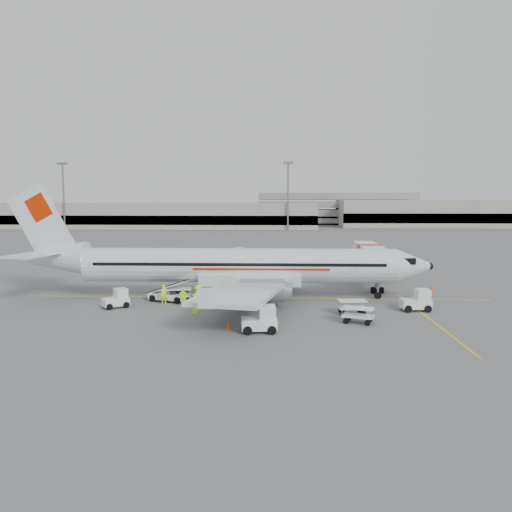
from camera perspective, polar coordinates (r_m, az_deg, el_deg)
The scene contains 26 objects.
ground at distance 47.54m, azimuth -0.11°, elevation -4.82°, with size 360.00×360.00×0.00m, color #56595B.
stripe_lead at distance 47.54m, azimuth -0.11°, elevation -4.81°, with size 44.00×0.20×0.01m, color yellow.
stripe_cross at distance 41.35m, azimuth 19.21°, elevation -6.81°, with size 0.20×20.00×0.01m, color yellow.
terminal_west at distance 181.68m, azimuth -10.79°, elevation 4.57°, with size 110.00×22.00×9.00m, color gray, non-canonical shape.
terminal_east at distance 203.27m, azimuth 22.24°, elevation 4.52°, with size 90.00×26.00×10.00m, color gray, non-canonical shape.
parking_garage at distance 207.88m, azimuth 9.03°, elevation 5.47°, with size 62.00×24.00×14.00m, color slate, non-canonical shape.
treeline at distance 221.72m, azimuth 2.13°, elevation 4.55°, with size 300.00×3.00×6.00m, color black, non-canonical shape.
mast_west at distance 179.81m, azimuth -21.13°, elevation 6.33°, with size 3.20×1.20×22.00m, color slate, non-canonical shape.
mast_center at distance 164.66m, azimuth 3.68°, elevation 6.78°, with size 3.20×1.20×22.00m, color slate, non-canonical shape.
aircraft at distance 46.86m, azimuth -1.92°, elevation 1.59°, with size 38.60×30.25×10.64m, color silver, non-canonical shape.
jet_bridge at distance 57.03m, azimuth 12.81°, elevation -0.91°, with size 3.13×16.69×4.38m, color white, non-canonical shape.
belt_loader at distance 46.40m, azimuth -9.94°, elevation -3.55°, with size 4.79×1.79×2.59m, color white, non-canonical shape.
tug_fore at distance 43.90m, azimuth 17.79°, elevation -4.80°, with size 2.39×1.37×1.84m, color white, non-canonical shape.
tug_mid at distance 34.97m, azimuth 0.37°, elevation -7.22°, with size 2.45×1.40×1.89m, color white, non-canonical shape.
tug_aft at distance 44.67m, azimuth -15.78°, elevation -4.68°, with size 2.13×1.22×1.64m, color white, non-canonical shape.
cart_loaded_a at distance 46.33m, azimuth -8.83°, elevation -4.42°, with size 2.31×1.37×1.21m, color white, non-canonical shape.
cart_loaded_b at distance 45.42m, azimuth -4.12°, elevation -4.65°, with size 2.07×1.23×1.08m, color white, non-canonical shape.
cart_empty_a at distance 41.32m, azimuth 10.93°, elevation -5.77°, with size 2.25×1.33×1.17m, color white, non-canonical shape.
cart_empty_b at distance 38.44m, azimuth 11.58°, elevation -6.66°, with size 2.28×1.35×1.19m, color white, non-canonical shape.
cone_nose at distance 54.08m, azimuth 19.51°, elevation -3.51°, with size 0.37×0.37×0.60m, color #FD3F07.
cone_port at distance 62.48m, azimuth -1.59°, elevation -1.90°, with size 0.38×0.38×0.62m, color #FD3F07.
cone_stbd at distance 36.18m, azimuth -3.13°, elevation -7.85°, with size 0.35×0.35×0.58m, color #FD3F07.
crew_a at distance 45.19m, azimuth -10.46°, elevation -4.37°, with size 0.64×0.42×1.75m, color #B7FE0F.
crew_b at distance 41.00m, azimuth -7.01°, elevation -5.45°, with size 0.80×0.63×1.65m, color #B7FE0F.
crew_c at distance 44.15m, azimuth -6.64°, elevation -4.50°, with size 1.18×0.68×1.83m, color #B7FE0F.
crew_d at distance 43.98m, azimuth -8.33°, elevation -4.66°, with size 0.98×0.41×1.68m, color #B7FE0F.
Camera 1 is at (2.31, -46.62, 9.00)m, focal length 35.00 mm.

